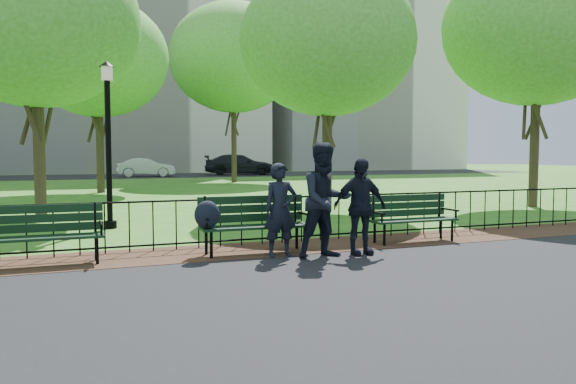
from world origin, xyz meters
name	(u,v)px	position (x,y,z in m)	size (l,w,h in m)	color
ground	(316,264)	(0.00, 0.00, 0.00)	(120.00, 120.00, 0.00)	#2E6C1C
asphalt_path	(458,326)	(0.00, -3.40, 0.01)	(60.00, 9.20, 0.01)	black
dirt_strip	(282,248)	(0.00, 1.50, 0.01)	(60.00, 1.60, 0.01)	#3E2619
far_street	(119,176)	(0.00, 35.00, 0.01)	(70.00, 9.00, 0.01)	black
iron_fence	(272,218)	(0.00, 2.00, 0.50)	(24.06, 0.06, 1.00)	black
apartment_mid	(126,12)	(2.00, 48.00, 15.00)	(24.00, 15.00, 30.00)	silver
apartment_east	(351,60)	(26.00, 48.00, 12.00)	(20.00, 15.00, 24.00)	white
park_bench_main	(235,217)	(-0.97, 1.14, 0.66)	(2.02, 0.61, 1.07)	black
park_bench_left_a	(43,228)	(-3.94, 1.40, 0.57)	(1.77, 0.56, 1.00)	black
park_bench_right_a	(411,213)	(2.58, 1.26, 0.57)	(1.74, 0.54, 0.99)	black
lamppost	(108,138)	(-2.68, 5.46, 2.05)	(0.34, 0.34, 3.77)	black
tree_near_w	(35,20)	(-4.22, 8.18, 5.13)	(5.31, 5.31, 7.40)	#2D2116
tree_near_e	(328,41)	(3.58, 7.10, 4.96)	(5.13, 5.13, 7.14)	#2D2116
tree_mid_e	(538,25)	(10.23, 5.84, 5.69)	(5.88, 5.88, 8.20)	#2D2116
tree_far_c	(98,58)	(-2.20, 17.70, 5.77)	(5.97, 5.97, 8.32)	#2D2116
tree_far_e	(233,58)	(5.59, 23.94, 7.21)	(7.45, 7.45, 10.39)	#2D2116
person_left	(280,210)	(-0.31, 0.74, 0.78)	(0.56, 0.37, 1.54)	black
person_mid	(326,200)	(0.34, 0.38, 0.95)	(0.91, 0.48, 1.88)	black
person_right	(360,206)	(0.99, 0.41, 0.82)	(0.95, 0.39, 1.62)	black
sedan_silver	(146,167)	(1.70, 33.25, 0.68)	(1.41, 4.05, 1.33)	#B7B9BF
sedan_dark	(240,165)	(8.95, 34.00, 0.80)	(2.22, 5.46, 1.58)	black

